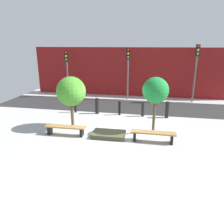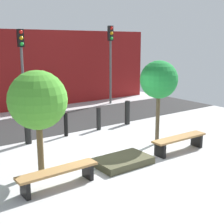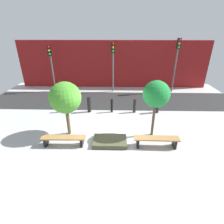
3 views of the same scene
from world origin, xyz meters
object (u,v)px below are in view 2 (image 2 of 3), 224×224
Objects in this scene: bench_right at (179,141)px; traffic_light_mid_east at (111,51)px; bench_left at (58,174)px; bollard_left at (28,129)px; bollard_right at (99,119)px; tree_behind_right_bench at (159,80)px; traffic_light_mid_west at (22,57)px; bollard_far_right at (127,113)px; bollard_center at (66,125)px; planter_bed at (123,161)px; tree_behind_left_bench at (38,101)px.

traffic_light_mid_east reaches higher than bench_right.
bench_left is 2.02× the size of bollard_left.
bollard_right is (3.50, 3.53, 0.11)m from bench_left.
bench_right is 2.04m from tree_behind_right_bench.
bollard_right is at bearing 101.37° from bench_right.
tree_behind_right_bench is 0.67× the size of traffic_light_mid_east.
bollard_far_right is at bearing -54.55° from traffic_light_mid_west.
bollard_far_right reaches higher than bollard_center.
traffic_light_mid_east is at bearing 0.01° from traffic_light_mid_west.
bench_right is 0.72× the size of tree_behind_right_bench.
tree_behind_right_bench is 2.81× the size of bollard_left.
planter_bed is 7.78m from traffic_light_mid_west.
tree_behind_right_bench reaches higher than bollard_far_right.
bench_left reaches higher than planter_bed.
tree_behind_left_bench is 3.00m from bollard_left.
planter_bed is 0.58× the size of tree_behind_left_bench.
tree_behind_right_bench reaches higher than bench_right.
planter_bed is at bearing -159.28° from tree_behind_right_bench.
tree_behind_left_bench is at bearing -136.79° from traffic_light_mid_east.
bench_right reaches higher than planter_bed.
bench_left is 4.10m from bollard_center.
planter_bed is at bearing -20.72° from tree_behind_left_bench.
bollard_far_right is at bearing -117.09° from traffic_light_mid_east.
traffic_light_mid_west is at bearing 90.00° from planter_bed.
traffic_light_mid_west is (0.00, 4.00, 2.25)m from bollard_center.
bollard_left is (0.65, 2.55, -1.44)m from tree_behind_left_bench.
bollard_center is (2.08, 3.53, 0.10)m from bench_left.
planter_bed is at bearing 175.42° from bench_right.
tree_behind_right_bench is at bearing 90.92° from bench_right.
bollard_far_right is at bearing 34.72° from bench_left.
bollard_center is (2.08, 2.55, -1.50)m from tree_behind_left_bench.
bollard_center is 0.21× the size of traffic_light_mid_east.
bench_left is 1.00× the size of bench_right.
bollard_far_right is at bearing 27.35° from tree_behind_left_bench.
bollard_left reaches higher than bench_right.
bollard_center is 2.85m from bollard_far_right.
traffic_light_mid_east reaches higher than bench_left.
bench_left is 4.98m from bollard_right.
tree_behind_left_bench is 3.61m from bollard_center.
tree_behind_left_bench is 3.05× the size of bollard_right.
traffic_light_mid_west reaches higher than tree_behind_left_bench.
bollard_left reaches higher than bollard_center.
bench_left is 2.27× the size of bollard_right.
bollard_center is at bearing 90.00° from planter_bed.
tree_behind_right_bench is 3.24× the size of bollard_center.
traffic_light_mid_east is at bearing 39.27° from bollard_center.
planter_bed is at bearing -113.15° from bollard_right.
bollard_far_right is 5.08m from traffic_light_mid_east.
planter_bed is 4.40m from bollard_far_right.
traffic_light_mid_east reaches higher than bollard_far_right.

